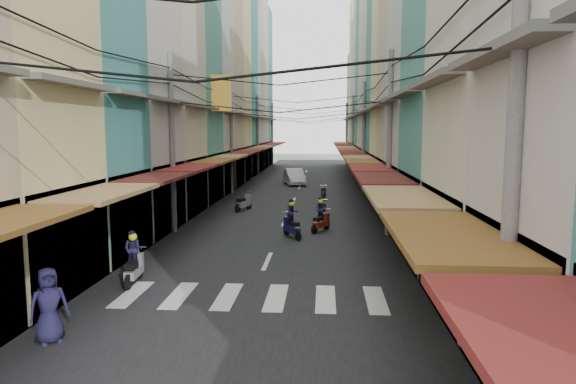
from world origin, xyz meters
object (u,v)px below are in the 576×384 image
at_px(bicycle, 477,273).
at_px(traffic_sign, 450,219).
at_px(market_umbrella, 476,219).
at_px(white_car, 294,185).

bearing_deg(bicycle, traffic_sign, 145.34).
distance_m(market_umbrella, traffic_sign, 1.00).
distance_m(bicycle, traffic_sign, 3.66).
xyz_separation_m(white_car, bicycle, (7.69, -26.92, 0.00)).
height_order(bicycle, traffic_sign, traffic_sign).
bearing_deg(bicycle, white_car, 13.79).
distance_m(bicycle, market_umbrella, 3.00).
distance_m(white_car, bicycle, 27.99).
height_order(market_umbrella, traffic_sign, traffic_sign).
bearing_deg(market_umbrella, white_car, 103.63).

